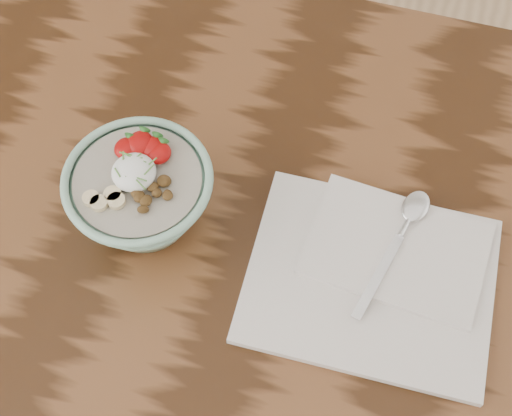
# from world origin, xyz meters

# --- Properties ---
(table) EXTENTS (1.60, 0.90, 0.75)m
(table) POSITION_xyz_m (0.00, 0.00, 0.66)
(table) COLOR #341C0D
(table) RESTS_ON ground
(breakfast_bowl) EXTENTS (0.17, 0.17, 0.12)m
(breakfast_bowl) POSITION_xyz_m (-0.14, 0.02, 0.81)
(breakfast_bowl) COLOR #8AB9A1
(breakfast_bowl) RESTS_ON table
(napkin) EXTENTS (0.29, 0.24, 0.02)m
(napkin) POSITION_xyz_m (0.14, 0.02, 0.76)
(napkin) COLOR silver
(napkin) RESTS_ON table
(spoon) EXTENTS (0.07, 0.19, 0.01)m
(spoon) POSITION_xyz_m (0.16, 0.08, 0.77)
(spoon) COLOR silver
(spoon) RESTS_ON napkin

